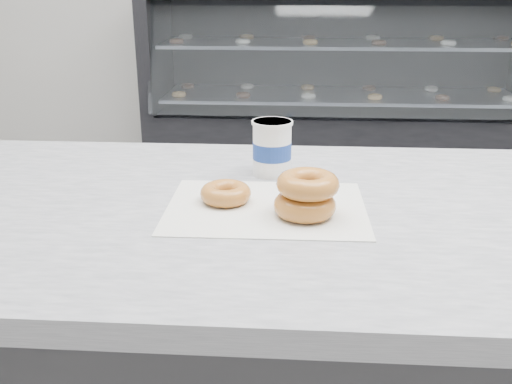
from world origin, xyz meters
TOP-DOWN VIEW (x-y plane):
  - display_case at (0.00, 2.12)m, footprint 2.40×0.74m
  - wax_paper at (-0.33, -0.62)m, footprint 0.34×0.26m
  - donut_single at (-0.40, -0.60)m, footprint 0.12×0.12m
  - donut_stack at (-0.26, -0.65)m, footprint 0.13×0.13m
  - coffee_cup at (-0.33, -0.43)m, footprint 0.09×0.09m

SIDE VIEW (x-z plane):
  - display_case at x=0.00m, z-range -0.13..1.12m
  - wax_paper at x=-0.33m, z-range 0.90..0.90m
  - donut_single at x=-0.40m, z-range 0.90..0.93m
  - donut_stack at x=-0.26m, z-range 0.90..0.97m
  - coffee_cup at x=-0.33m, z-range 0.90..1.01m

